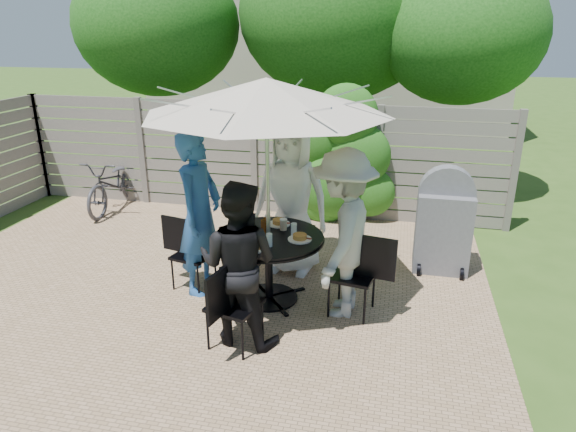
% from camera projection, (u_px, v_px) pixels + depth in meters
% --- Properties ---
extents(backyard_envelope, '(60.00, 60.00, 5.00)m').
position_uv_depth(backyard_envelope, '(328.00, 39.00, 14.46)').
color(backyard_envelope, '#325019').
rests_on(backyard_envelope, ground).
extents(patio_table, '(1.32, 1.32, 0.80)m').
position_uv_depth(patio_table, '(269.00, 256.00, 5.71)').
color(patio_table, black).
rests_on(patio_table, ground).
extents(umbrella, '(2.79, 2.79, 2.48)m').
position_uv_depth(umbrella, '(266.00, 96.00, 5.10)').
color(umbrella, silver).
rests_on(umbrella, ground).
extents(chair_back, '(0.47, 0.71, 0.98)m').
position_uv_depth(chair_back, '(294.00, 244.00, 6.66)').
color(chair_back, black).
rests_on(chair_back, ground).
extents(person_back, '(1.00, 0.70, 1.93)m').
position_uv_depth(person_back, '(292.00, 198.00, 6.31)').
color(person_back, white).
rests_on(person_back, ground).
extents(chair_left, '(0.66, 0.50, 0.87)m').
position_uv_depth(chair_left, '(193.00, 268.00, 6.10)').
color(chair_left, black).
rests_on(chair_left, ground).
extents(person_left, '(0.52, 0.74, 1.91)m').
position_uv_depth(person_left, '(200.00, 214.00, 5.81)').
color(person_left, '#23549A').
rests_on(person_left, ground).
extents(chair_front, '(0.54, 0.70, 0.93)m').
position_uv_depth(chair_front, '(234.00, 322.00, 4.95)').
color(chair_front, black).
rests_on(chair_front, ground).
extents(person_front, '(0.86, 0.70, 1.66)m').
position_uv_depth(person_front, '(238.00, 264.00, 4.88)').
color(person_front, black).
rests_on(person_front, ground).
extents(chair_right, '(0.71, 0.52, 0.94)m').
position_uv_depth(chair_right, '(353.00, 290.00, 5.52)').
color(chair_right, black).
rests_on(chair_right, ground).
extents(person_right, '(0.79, 1.24, 1.83)m').
position_uv_depth(person_right, '(343.00, 235.00, 5.34)').
color(person_right, '#A9A9A5').
rests_on(person_right, ground).
extents(plate_back, '(0.26, 0.26, 0.06)m').
position_uv_depth(plate_back, '(279.00, 223.00, 5.94)').
color(plate_back, white).
rests_on(plate_back, patio_table).
extents(plate_left, '(0.26, 0.26, 0.06)m').
position_uv_depth(plate_left, '(238.00, 230.00, 5.72)').
color(plate_left, white).
rests_on(plate_left, patio_table).
extents(plate_front, '(0.26, 0.26, 0.06)m').
position_uv_depth(plate_front, '(256.00, 246.00, 5.30)').
color(plate_front, white).
rests_on(plate_front, patio_table).
extents(plate_right, '(0.26, 0.26, 0.06)m').
position_uv_depth(plate_right, '(300.00, 238.00, 5.51)').
color(plate_right, white).
rests_on(plate_right, patio_table).
extents(glass_back, '(0.07, 0.07, 0.14)m').
position_uv_depth(glass_back, '(268.00, 221.00, 5.86)').
color(glass_back, silver).
rests_on(glass_back, patio_table).
extents(glass_left, '(0.07, 0.07, 0.14)m').
position_uv_depth(glass_left, '(243.00, 231.00, 5.59)').
color(glass_left, silver).
rests_on(glass_left, patio_table).
extents(glass_front, '(0.07, 0.07, 0.14)m').
position_uv_depth(glass_front, '(269.00, 240.00, 5.34)').
color(glass_front, silver).
rests_on(glass_front, patio_table).
extents(glass_right, '(0.07, 0.07, 0.14)m').
position_uv_depth(glass_right, '(294.00, 229.00, 5.62)').
color(glass_right, silver).
rests_on(glass_right, patio_table).
extents(syrup_jug, '(0.09, 0.09, 0.16)m').
position_uv_depth(syrup_jug, '(265.00, 227.00, 5.66)').
color(syrup_jug, '#59280C').
rests_on(syrup_jug, patio_table).
extents(coffee_cup, '(0.08, 0.08, 0.12)m').
position_uv_depth(coffee_cup, '(283.00, 225.00, 5.77)').
color(coffee_cup, '#C6B293').
rests_on(coffee_cup, patio_table).
extents(bicycle, '(0.70, 1.76, 0.91)m').
position_uv_depth(bicycle, '(114.00, 183.00, 8.68)').
color(bicycle, '#333338').
rests_on(bicycle, ground).
extents(bbq_grill, '(0.68, 0.52, 1.37)m').
position_uv_depth(bbq_grill, '(443.00, 224.00, 6.43)').
color(bbq_grill, slate).
rests_on(bbq_grill, ground).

